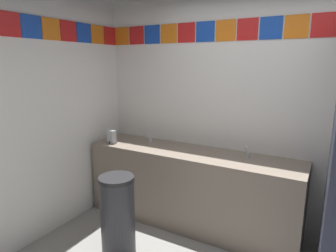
{
  "coord_description": "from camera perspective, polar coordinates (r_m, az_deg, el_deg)",
  "views": [
    {
      "loc": [
        0.48,
        -1.52,
        1.81
      ],
      "look_at": [
        -0.93,
        0.95,
        1.19
      ],
      "focal_mm": 31.04,
      "sensor_mm": 36.0,
      "label": 1
    }
  ],
  "objects": [
    {
      "name": "vanity_counter",
      "position": [
        3.36,
        4.33,
        -11.87
      ],
      "size": [
        2.38,
        0.58,
        0.86
      ],
      "color": "gray",
      "rests_on": "ground_plane"
    },
    {
      "name": "wall_back",
      "position": [
        3.17,
        20.85,
        4.72
      ],
      "size": [
        4.12,
        0.09,
        2.87
      ],
      "color": "white",
      "rests_on": "ground_plane"
    },
    {
      "name": "trash_bin",
      "position": [
        2.95,
        -9.85,
        -16.81
      ],
      "size": [
        0.33,
        0.33,
        0.78
      ],
      "color": "#333338",
      "rests_on": "ground_plane"
    },
    {
      "name": "faucet_right",
      "position": [
        3.09,
        15.26,
        -5.09
      ],
      "size": [
        0.04,
        0.1,
        0.14
      ],
      "color": "silver",
      "rests_on": "vanity_counter"
    },
    {
      "name": "faucet_left",
      "position": [
        3.55,
        -3.62,
        -2.41
      ],
      "size": [
        0.04,
        0.1,
        0.14
      ],
      "color": "silver",
      "rests_on": "vanity_counter"
    },
    {
      "name": "wall_side",
      "position": [
        3.01,
        -29.66,
        3.57
      ],
      "size": [
        0.09,
        3.1,
        2.87
      ],
      "color": "white",
      "rests_on": "ground_plane"
    },
    {
      "name": "soap_dispenser",
      "position": [
        3.57,
        -11.03,
        -2.11
      ],
      "size": [
        0.09,
        0.09,
        0.16
      ],
      "color": "#B7BABF",
      "rests_on": "vanity_counter"
    }
  ]
}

